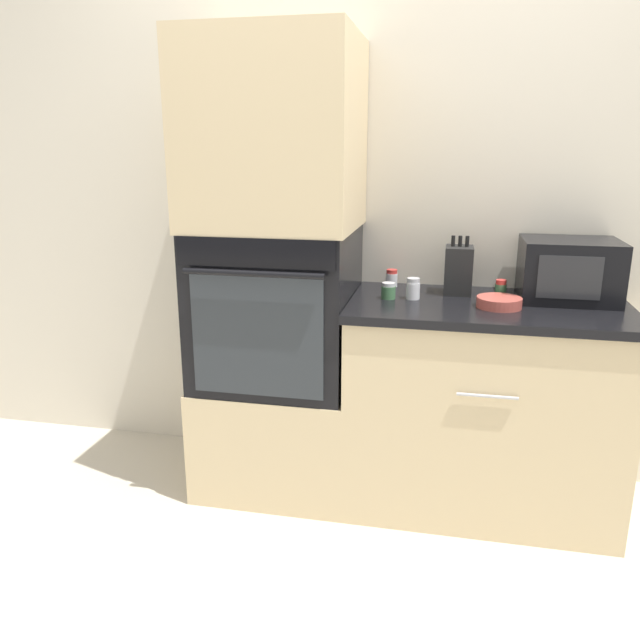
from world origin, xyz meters
TOP-DOWN VIEW (x-y plane):
  - ground_plane at (0.00, 0.00)m, footprint 12.00×12.00m
  - wall_back at (0.00, 0.63)m, footprint 8.00×0.05m
  - oven_cabinet_base at (-0.33, 0.30)m, footprint 0.67×0.60m
  - wall_oven at (-0.33, 0.30)m, footprint 0.64×0.64m
  - oven_cabinet_upper at (-0.33, 0.30)m, footprint 0.67×0.60m
  - counter_unit at (0.54, 0.30)m, footprint 1.10×0.63m
  - microwave at (0.85, 0.43)m, footprint 0.38×0.32m
  - knife_block at (0.42, 0.45)m, footprint 0.11×0.14m
  - bowl at (0.58, 0.24)m, footprint 0.17×0.17m
  - condiment_jar_near at (0.14, 0.30)m, footprint 0.06×0.06m
  - condiment_jar_mid at (0.59, 0.37)m, footprint 0.05×0.05m
  - condiment_jar_far at (0.24, 0.31)m, footprint 0.06×0.06m
  - condiment_jar_back at (0.13, 0.53)m, footprint 0.05×0.05m

SIDE VIEW (x-z plane):
  - ground_plane at x=0.00m, z-range 0.00..0.00m
  - oven_cabinet_base at x=-0.33m, z-range 0.00..0.50m
  - counter_unit at x=0.54m, z-range 0.00..0.89m
  - wall_oven at x=-0.33m, z-range 0.50..1.16m
  - bowl at x=0.58m, z-range 0.88..0.92m
  - condiment_jar_near at x=0.14m, z-range 0.88..0.95m
  - condiment_jar_back at x=0.13m, z-range 0.88..0.96m
  - condiment_jar_mid at x=0.59m, z-range 0.88..0.97m
  - condiment_jar_far at x=0.24m, z-range 0.88..0.97m
  - knife_block at x=0.42m, z-range 0.86..1.11m
  - microwave at x=0.85m, z-range 0.88..1.13m
  - wall_back at x=0.00m, z-range 0.00..2.50m
  - oven_cabinet_upper at x=-0.33m, z-range 1.16..1.91m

